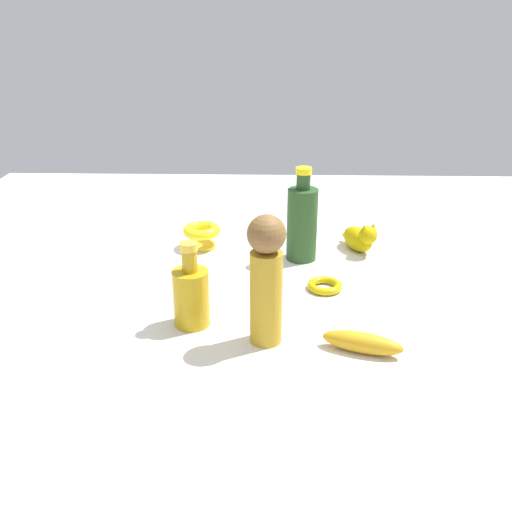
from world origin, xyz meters
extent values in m
plane|color=silver|center=(0.00, 0.00, 0.00)|extent=(2.00, 2.00, 0.00)
cylinder|color=#B78E22|center=(0.02, -0.22, 0.09)|extent=(0.07, 0.07, 0.18)
sphere|color=brown|center=(0.02, -0.22, 0.22)|extent=(0.07, 0.07, 0.07)
cylinder|color=#BB9314|center=(-0.12, -0.16, 0.06)|extent=(0.07, 0.07, 0.12)
cylinder|color=#BB9314|center=(-0.12, -0.16, 0.14)|extent=(0.03, 0.03, 0.04)
cylinder|color=yellow|center=(-0.12, -0.16, 0.17)|extent=(0.03, 0.03, 0.02)
ellipsoid|color=#B89D05|center=(0.26, 0.24, 0.03)|extent=(0.10, 0.12, 0.06)
sphere|color=#B89D05|center=(0.28, 0.20, 0.06)|extent=(0.05, 0.05, 0.05)
cone|color=#B89D05|center=(0.29, 0.20, 0.08)|extent=(0.02, 0.02, 0.02)
cone|color=#B89D05|center=(0.27, 0.19, 0.08)|extent=(0.02, 0.02, 0.02)
ellipsoid|color=#B89D05|center=(0.24, 0.29, 0.02)|extent=(0.04, 0.05, 0.02)
ellipsoid|color=gold|center=(0.20, -0.26, 0.02)|extent=(0.16, 0.08, 0.04)
cylinder|color=#264921|center=(0.11, 0.18, 0.09)|extent=(0.08, 0.08, 0.18)
cylinder|color=#264921|center=(0.11, 0.18, 0.20)|extent=(0.03, 0.03, 0.04)
cylinder|color=yellow|center=(0.11, 0.18, 0.23)|extent=(0.04, 0.04, 0.02)
cylinder|color=yellow|center=(-0.15, 0.24, 0.01)|extent=(0.07, 0.07, 0.01)
torus|color=yellow|center=(-0.15, 0.24, 0.05)|extent=(0.10, 0.10, 0.03)
cylinder|color=brown|center=(0.04, 0.00, 0.02)|extent=(0.04, 0.04, 0.03)
cylinder|color=gold|center=(0.04, 0.00, 0.03)|extent=(0.03, 0.03, 0.00)
cylinder|color=black|center=(0.04, 0.00, 0.04)|extent=(0.04, 0.04, 0.01)
torus|color=#BEA60C|center=(0.16, 0.00, 0.01)|extent=(0.08, 0.08, 0.02)
camera|label=1|loc=(0.03, -1.16, 0.57)|focal=39.84mm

